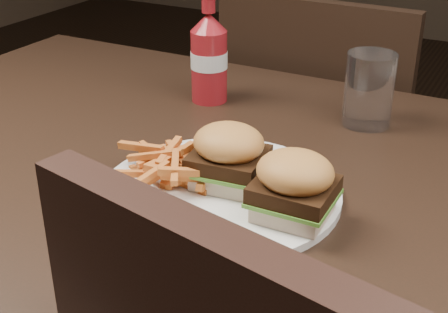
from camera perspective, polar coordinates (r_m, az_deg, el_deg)
The scene contains 8 objects.
dining_table at distance 0.88m, azimuth -2.63°, elevation -1.42°, with size 1.20×0.80×0.04m, color black.
chair_far at distance 1.54m, azimuth 9.94°, elevation -1.34°, with size 0.42×0.42×0.04m, color black.
plate at distance 0.78m, azimuth -0.35°, elevation -3.26°, with size 0.30×0.30×0.01m, color white.
sandwich_half_a at distance 0.78m, azimuth 0.42°, elevation -1.80°, with size 0.08×0.07×0.02m, color beige.
sandwich_half_b at distance 0.72m, azimuth 6.33°, elevation -4.66°, with size 0.08×0.07×0.02m, color beige.
fries_pile at distance 0.80m, azimuth -4.48°, elevation -0.37°, with size 0.11×0.11×0.05m, color orange, non-canonical shape.
ketchup_bottle at distance 1.05m, azimuth -1.37°, elevation 8.23°, with size 0.06×0.06×0.12m, color maroon.
tumbler at distance 0.98m, azimuth 13.10°, elevation 5.89°, with size 0.07×0.07×0.12m, color white.
Camera 1 is at (0.40, -0.66, 1.14)m, focal length 50.00 mm.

